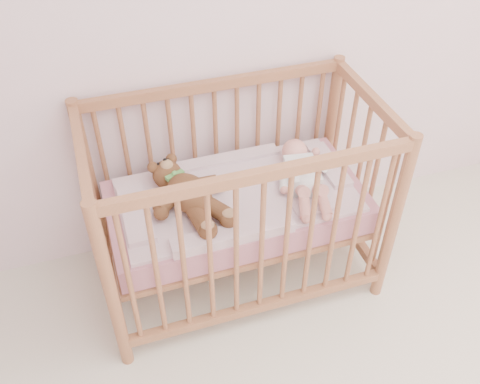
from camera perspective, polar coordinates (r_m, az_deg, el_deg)
name	(u,v)px	position (r m, az deg, el deg)	size (l,w,h in m)	color
crib	(237,204)	(2.58, -0.34, -1.30)	(1.36, 0.76, 1.00)	#B0714A
mattress	(237,206)	(2.59, -0.34, -1.55)	(1.22, 0.62, 0.13)	#CF8195
blanket	(237,195)	(2.54, -0.35, -0.31)	(1.10, 0.58, 0.06)	#CF8E9F
baby	(302,172)	(2.57, 6.68, 2.15)	(0.27, 0.57, 0.14)	white
teddy_bear	(190,194)	(2.42, -5.38, -0.22)	(0.39, 0.55, 0.15)	brown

